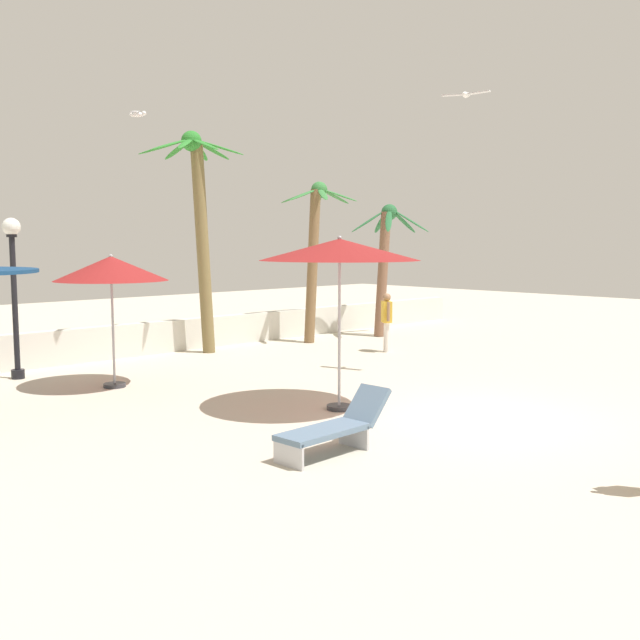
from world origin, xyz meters
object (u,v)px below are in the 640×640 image
object	(u,v)px
lounge_chair_0	(335,426)
seagull_0	(466,94)
palm_tree_1	(199,216)
patio_umbrella_1	(111,269)
seagull_1	(137,114)
guest_0	(387,317)
lamp_post_1	(14,277)
palm_tree_0	(315,242)
patio_umbrella_2	(340,251)
palm_tree_2	(385,254)

from	to	relation	value
lounge_chair_0	seagull_0	xyz separation A→B (m)	(6.22, 2.24, 5.73)
palm_tree_1	lounge_chair_0	world-z (taller)	palm_tree_1
patio_umbrella_1	palm_tree_1	bearing A→B (deg)	32.82
seagull_1	guest_0	bearing A→B (deg)	-19.86
lamp_post_1	guest_0	distance (m)	9.32
patio_umbrella_1	guest_0	distance (m)	7.83
palm_tree_1	lamp_post_1	size ratio (longest dim) A/B	1.67
palm_tree_0	patio_umbrella_1	bearing A→B (deg)	-165.12
patio_umbrella_1	palm_tree_1	size ratio (longest dim) A/B	0.47
patio_umbrella_2	palm_tree_0	distance (m)	8.74
patio_umbrella_2	lounge_chair_0	distance (m)	3.59
guest_0	seagull_1	xyz separation A→B (m)	(-6.12, 2.21, 4.89)
palm_tree_0	lounge_chair_0	distance (m)	11.65
patio_umbrella_2	lamp_post_1	world-z (taller)	lamp_post_1
patio_umbrella_2	guest_0	world-z (taller)	patio_umbrella_2
palm_tree_0	palm_tree_1	bearing A→B (deg)	172.58
patio_umbrella_1	seagull_1	world-z (taller)	seagull_1
palm_tree_0	guest_0	world-z (taller)	palm_tree_0
lamp_post_1	palm_tree_2	bearing A→B (deg)	-4.05
patio_umbrella_2	seagull_0	xyz separation A→B (m)	(4.30, 0.44, 3.30)
seagull_0	seagull_1	world-z (taller)	seagull_0
patio_umbrella_1	seagull_1	distance (m)	4.03
palm_tree_2	guest_0	distance (m)	3.76
patio_umbrella_2	lounge_chair_0	xyz separation A→B (m)	(-1.92, -1.80, -2.43)
palm_tree_2	lamp_post_1	xyz separation A→B (m)	(-11.25, 0.80, -0.38)
patio_umbrella_2	guest_0	xyz separation A→B (m)	(5.76, 3.86, -1.86)
patio_umbrella_1	palm_tree_0	size ratio (longest dim) A/B	0.57
guest_0	seagull_1	size ratio (longest dim) A/B	1.93
palm_tree_2	seagull_1	xyz separation A→B (m)	(-8.64, -0.04, 3.25)
palm_tree_2	lounge_chair_0	distance (m)	13.10
lounge_chair_0	seagull_0	size ratio (longest dim) A/B	1.82
patio_umbrella_2	seagull_1	world-z (taller)	seagull_1
patio_umbrella_2	palm_tree_1	distance (m)	7.42
seagull_0	patio_umbrella_1	bearing A→B (deg)	146.10
palm_tree_2	lamp_post_1	distance (m)	11.28
patio_umbrella_1	palm_tree_0	xyz separation A→B (m)	(7.60, 2.02, 0.55)
palm_tree_2	seagull_0	world-z (taller)	seagull_0
lounge_chair_0	guest_0	size ratio (longest dim) A/B	1.20
palm_tree_0	guest_0	xyz separation A→B (m)	(0.05, -2.76, -2.00)
palm_tree_0	lamp_post_1	world-z (taller)	palm_tree_0
seagull_0	seagull_1	xyz separation A→B (m)	(-4.66, 5.63, -0.27)
seagull_1	lounge_chair_0	bearing A→B (deg)	-101.21
patio_umbrella_1	seagull_1	bearing A→B (deg)	43.69
patio_umbrella_1	seagull_0	bearing A→B (deg)	-33.90
palm_tree_2	patio_umbrella_2	bearing A→B (deg)	-143.57
patio_umbrella_2	seagull_0	bearing A→B (deg)	5.80
seagull_0	seagull_1	bearing A→B (deg)	129.58
patio_umbrella_1	guest_0	bearing A→B (deg)	-5.53
patio_umbrella_2	seagull_1	size ratio (longest dim) A/B	3.73
palm_tree_0	palm_tree_1	size ratio (longest dim) A/B	0.81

